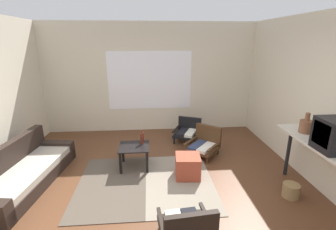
{
  "coord_description": "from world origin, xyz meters",
  "views": [
    {
      "loc": [
        -0.04,
        -3.05,
        2.26
      ],
      "look_at": [
        0.31,
        1.15,
        0.96
      ],
      "focal_mm": 25.89,
      "sensor_mm": 36.0,
      "label": 1
    }
  ],
  "objects_px": {
    "couch": "(22,173)",
    "armchair_by_window": "(188,130)",
    "glass_bottle": "(142,138)",
    "ottoman_orange": "(188,166)",
    "console_shelf": "(326,152)",
    "armchair_striped_foreground": "(187,228)",
    "clay_vase": "(306,126)",
    "coffee_table": "(134,151)",
    "armchair_corner": "(204,143)",
    "wicker_basket": "(291,191)"
  },
  "relations": [
    {
      "from": "clay_vase",
      "to": "coffee_table",
      "type": "bearing_deg",
      "value": 163.18
    },
    {
      "from": "glass_bottle",
      "to": "clay_vase",
      "type": "bearing_deg",
      "value": -19.91
    },
    {
      "from": "couch",
      "to": "armchair_by_window",
      "type": "bearing_deg",
      "value": 28.59
    },
    {
      "from": "console_shelf",
      "to": "glass_bottle",
      "type": "height_order",
      "value": "console_shelf"
    },
    {
      "from": "clay_vase",
      "to": "armchair_striped_foreground",
      "type": "bearing_deg",
      "value": -151.64
    },
    {
      "from": "armchair_by_window",
      "to": "wicker_basket",
      "type": "relative_size",
      "value": 2.99
    },
    {
      "from": "ottoman_orange",
      "to": "wicker_basket",
      "type": "relative_size",
      "value": 1.71
    },
    {
      "from": "armchair_striped_foreground",
      "to": "couch",
      "type": "bearing_deg",
      "value": 149.76
    },
    {
      "from": "couch",
      "to": "armchair_by_window",
      "type": "height_order",
      "value": "couch"
    },
    {
      "from": "armchair_by_window",
      "to": "clay_vase",
      "type": "xyz_separation_m",
      "value": [
        1.47,
        -1.98,
        0.78
      ]
    },
    {
      "from": "clay_vase",
      "to": "glass_bottle",
      "type": "distance_m",
      "value": 2.71
    },
    {
      "from": "couch",
      "to": "ottoman_orange",
      "type": "height_order",
      "value": "couch"
    },
    {
      "from": "armchair_by_window",
      "to": "clay_vase",
      "type": "distance_m",
      "value": 2.59
    },
    {
      "from": "wicker_basket",
      "to": "ottoman_orange",
      "type": "bearing_deg",
      "value": 154.52
    },
    {
      "from": "armchair_striped_foreground",
      "to": "armchair_corner",
      "type": "xyz_separation_m",
      "value": [
        0.72,
        2.3,
        0.01
      ]
    },
    {
      "from": "armchair_striped_foreground",
      "to": "clay_vase",
      "type": "xyz_separation_m",
      "value": [
        1.97,
        1.06,
        0.79
      ]
    },
    {
      "from": "armchair_corner",
      "to": "clay_vase",
      "type": "xyz_separation_m",
      "value": [
        1.25,
        -1.24,
        0.78
      ]
    },
    {
      "from": "glass_bottle",
      "to": "ottoman_orange",
      "type": "bearing_deg",
      "value": -33.07
    },
    {
      "from": "couch",
      "to": "glass_bottle",
      "type": "distance_m",
      "value": 2.02
    },
    {
      "from": "armchair_by_window",
      "to": "armchair_corner",
      "type": "distance_m",
      "value": 0.77
    },
    {
      "from": "armchair_striped_foreground",
      "to": "console_shelf",
      "type": "relative_size",
      "value": 0.37
    },
    {
      "from": "armchair_striped_foreground",
      "to": "glass_bottle",
      "type": "xyz_separation_m",
      "value": [
        -0.54,
        1.97,
        0.3
      ]
    },
    {
      "from": "armchair_striped_foreground",
      "to": "armchair_by_window",
      "type": "bearing_deg",
      "value": 80.71
    },
    {
      "from": "couch",
      "to": "coffee_table",
      "type": "bearing_deg",
      "value": 13.67
    },
    {
      "from": "couch",
      "to": "console_shelf",
      "type": "relative_size",
      "value": 1.21
    },
    {
      "from": "ottoman_orange",
      "to": "console_shelf",
      "type": "distance_m",
      "value": 2.04
    },
    {
      "from": "glass_bottle",
      "to": "wicker_basket",
      "type": "distance_m",
      "value": 2.57
    },
    {
      "from": "glass_bottle",
      "to": "wicker_basket",
      "type": "relative_size",
      "value": 1.12
    },
    {
      "from": "armchair_corner",
      "to": "console_shelf",
      "type": "xyz_separation_m",
      "value": [
        1.25,
        -1.73,
        0.58
      ]
    },
    {
      "from": "coffee_table",
      "to": "armchair_corner",
      "type": "distance_m",
      "value": 1.47
    },
    {
      "from": "armchair_striped_foreground",
      "to": "armchair_corner",
      "type": "height_order",
      "value": "armchair_corner"
    },
    {
      "from": "ottoman_orange",
      "to": "wicker_basket",
      "type": "distance_m",
      "value": 1.61
    },
    {
      "from": "coffee_table",
      "to": "glass_bottle",
      "type": "xyz_separation_m",
      "value": [
        0.15,
        0.11,
        0.2
      ]
    },
    {
      "from": "ottoman_orange",
      "to": "coffee_table",
      "type": "bearing_deg",
      "value": 156.54
    },
    {
      "from": "clay_vase",
      "to": "console_shelf",
      "type": "bearing_deg",
      "value": -90.0
    },
    {
      "from": "coffee_table",
      "to": "clay_vase",
      "type": "relative_size",
      "value": 1.75
    },
    {
      "from": "couch",
      "to": "ottoman_orange",
      "type": "relative_size",
      "value": 5.12
    },
    {
      "from": "coffee_table",
      "to": "armchair_striped_foreground",
      "type": "relative_size",
      "value": 0.84
    },
    {
      "from": "armchair_striped_foreground",
      "to": "armchair_corner",
      "type": "distance_m",
      "value": 2.42
    },
    {
      "from": "armchair_by_window",
      "to": "ottoman_orange",
      "type": "relative_size",
      "value": 1.75
    },
    {
      "from": "armchair_corner",
      "to": "ottoman_orange",
      "type": "relative_size",
      "value": 1.95
    },
    {
      "from": "couch",
      "to": "armchair_corner",
      "type": "distance_m",
      "value": 3.3
    },
    {
      "from": "ottoman_orange",
      "to": "wicker_basket",
      "type": "height_order",
      "value": "ottoman_orange"
    },
    {
      "from": "couch",
      "to": "clay_vase",
      "type": "height_order",
      "value": "clay_vase"
    },
    {
      "from": "console_shelf",
      "to": "wicker_basket",
      "type": "relative_size",
      "value": 7.23
    },
    {
      "from": "couch",
      "to": "armchair_by_window",
      "type": "relative_size",
      "value": 2.92
    },
    {
      "from": "clay_vase",
      "to": "armchair_by_window",
      "type": "bearing_deg",
      "value": 126.63
    },
    {
      "from": "console_shelf",
      "to": "armchair_by_window",
      "type": "bearing_deg",
      "value": 120.82
    },
    {
      "from": "console_shelf",
      "to": "clay_vase",
      "type": "bearing_deg",
      "value": 90.0
    },
    {
      "from": "ottoman_orange",
      "to": "console_shelf",
      "type": "height_order",
      "value": "console_shelf"
    }
  ]
}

